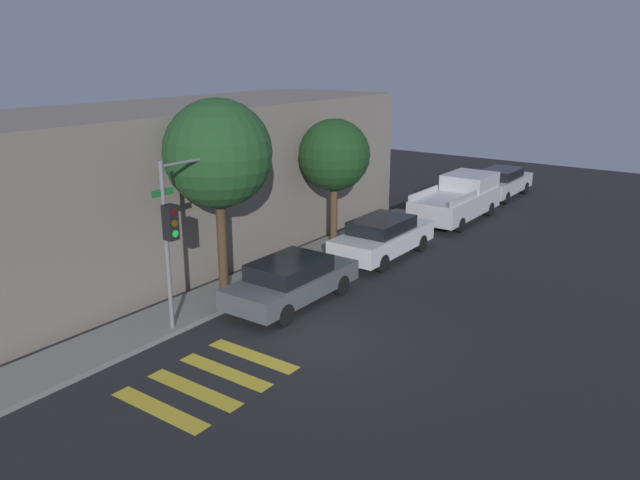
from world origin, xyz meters
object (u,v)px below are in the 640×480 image
object	(u,v)px
sedan_middle	(383,237)
pickup_truck	(459,198)
sedan_near_corner	(291,280)
tree_near_corner	(218,154)
tree_midblock	(334,155)
traffic_light_pole	(181,212)
sedan_far_end	(501,182)

from	to	relation	value
sedan_middle	pickup_truck	size ratio (longest dim) A/B	0.87
sedan_middle	pickup_truck	world-z (taller)	pickup_truck
sedan_near_corner	tree_near_corner	xyz separation A→B (m)	(-0.73, 2.03, 3.61)
sedan_near_corner	pickup_truck	size ratio (longest dim) A/B	0.84
pickup_truck	tree_near_corner	xyz separation A→B (m)	(-12.73, 2.03, 3.41)
pickup_truck	tree_midblock	world-z (taller)	tree_midblock
tree_near_corner	sedan_middle	bearing A→B (deg)	-18.53
traffic_light_pole	tree_near_corner	xyz separation A→B (m)	(2.20, 0.76, 1.15)
sedan_far_end	tree_near_corner	distance (m)	18.56
traffic_light_pole	sedan_middle	world-z (taller)	traffic_light_pole
traffic_light_pole	sedan_far_end	distance (m)	20.49
pickup_truck	traffic_light_pole	bearing A→B (deg)	175.15
sedan_middle	tree_near_corner	distance (m)	7.31
tree_near_corner	tree_midblock	bearing A→B (deg)	0.00
traffic_light_pole	pickup_truck	bearing A→B (deg)	-4.85
traffic_light_pole	pickup_truck	xyz separation A→B (m)	(14.93, -1.27, -2.26)
pickup_truck	tree_near_corner	distance (m)	13.33
pickup_truck	tree_near_corner	size ratio (longest dim) A/B	0.89
pickup_truck	sedan_far_end	xyz separation A→B (m)	(5.37, 0.00, -0.16)
sedan_middle	tree_midblock	bearing A→B (deg)	94.39
tree_midblock	sedan_far_end	bearing A→B (deg)	-9.43
tree_midblock	traffic_light_pole	bearing A→B (deg)	-174.63
sedan_far_end	tree_midblock	world-z (taller)	tree_midblock
tree_midblock	sedan_near_corner	bearing A→B (deg)	-158.56
pickup_truck	sedan_far_end	size ratio (longest dim) A/B	1.15
traffic_light_pole	sedan_middle	bearing A→B (deg)	-8.72
sedan_middle	tree_near_corner	bearing A→B (deg)	161.47
sedan_middle	traffic_light_pole	bearing A→B (deg)	171.28
sedan_far_end	tree_near_corner	size ratio (longest dim) A/B	0.77
sedan_middle	sedan_far_end	bearing A→B (deg)	0.00
sedan_near_corner	pickup_truck	world-z (taller)	pickup_truck
traffic_light_pole	sedan_near_corner	distance (m)	4.04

